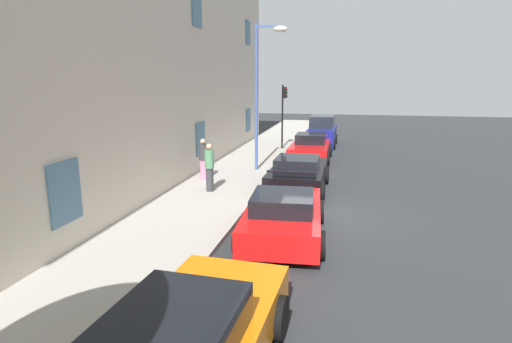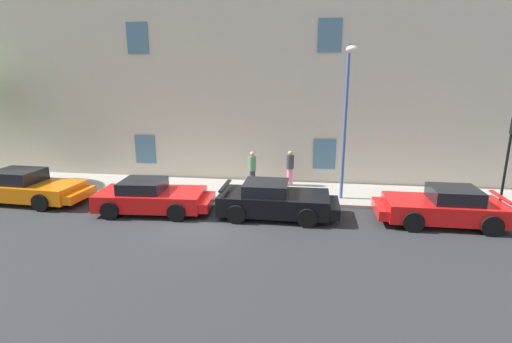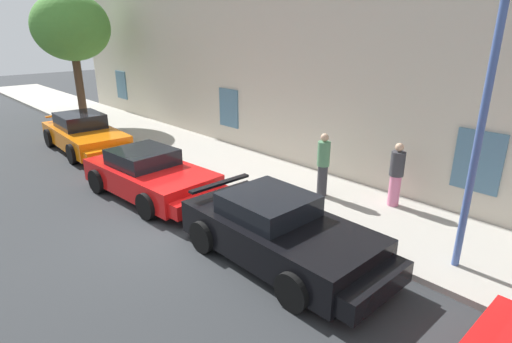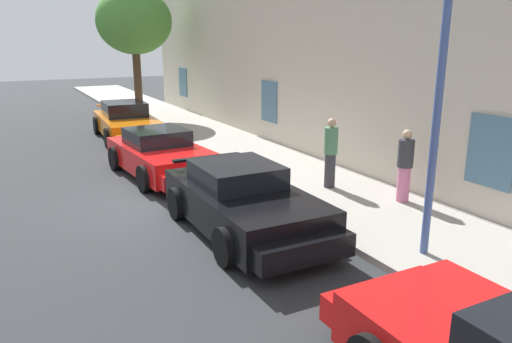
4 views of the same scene
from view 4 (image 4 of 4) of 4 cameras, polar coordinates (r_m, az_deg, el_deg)
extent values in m
plane|color=#2B2D30|center=(12.23, -10.84, -3.47)|extent=(80.00, 80.00, 0.00)
cube|color=#A8A399|center=(13.81, 4.95, -0.77)|extent=(60.00, 3.42, 0.14)
cube|color=slate|center=(26.77, -8.49, 10.25)|extent=(1.10, 0.06, 1.50)
cube|color=slate|center=(18.28, 1.54, 8.13)|extent=(1.10, 0.06, 1.50)
cube|color=slate|center=(11.25, 25.64, 2.09)|extent=(1.10, 0.06, 1.50)
cube|color=orange|center=(20.14, -14.76, 5.27)|extent=(4.77, 2.15, 0.65)
cube|color=black|center=(20.39, -15.06, 7.07)|extent=(1.95, 1.63, 0.54)
cube|color=orange|center=(18.16, -13.51, 4.04)|extent=(1.49, 1.84, 0.36)
cube|color=orange|center=(22.16, -15.92, 7.49)|extent=(0.24, 1.64, 0.06)
cylinder|color=black|center=(18.97, -11.03, 4.34)|extent=(0.74, 0.28, 0.73)
cylinder|color=black|center=(18.61, -16.79, 3.76)|extent=(0.74, 0.28, 0.73)
cylinder|color=black|center=(21.76, -12.95, 5.62)|extent=(0.74, 0.28, 0.73)
cylinder|color=black|center=(21.44, -18.00, 5.12)|extent=(0.74, 0.28, 0.73)
cube|color=red|center=(14.46, -10.92, 1.65)|extent=(4.31, 2.25, 0.66)
cube|color=black|center=(14.63, -11.48, 4.00)|extent=(1.78, 1.69, 0.44)
cube|color=red|center=(12.83, -7.91, -0.33)|extent=(1.38, 1.89, 0.36)
cylinder|color=black|center=(13.73, -5.09, 0.37)|extent=(0.72, 0.29, 0.71)
cylinder|color=black|center=(13.00, -12.82, -0.82)|extent=(0.72, 0.29, 0.71)
cylinder|color=black|center=(16.03, -9.31, 2.39)|extent=(0.72, 0.29, 0.71)
cylinder|color=black|center=(15.40, -16.05, 1.47)|extent=(0.72, 0.29, 0.71)
cube|color=black|center=(10.07, -1.46, -3.94)|extent=(4.24, 2.01, 0.74)
cube|color=black|center=(10.16, -2.27, -0.28)|extent=(1.70, 1.59, 0.44)
cube|color=black|center=(8.58, 4.07, -8.15)|extent=(1.28, 1.83, 0.41)
cube|color=black|center=(11.61, -5.71, 1.64)|extent=(0.17, 1.68, 0.06)
cylinder|color=black|center=(9.55, 7.42, -6.46)|extent=(0.72, 0.25, 0.72)
cylinder|color=black|center=(8.65, -3.54, -8.75)|extent=(0.72, 0.25, 0.72)
cylinder|color=black|center=(11.66, 0.08, -2.27)|extent=(0.72, 0.25, 0.72)
cylinder|color=black|center=(10.94, -9.16, -3.68)|extent=(0.72, 0.25, 0.72)
cube|color=red|center=(6.83, 16.94, -15.38)|extent=(1.25, 1.79, 0.37)
cylinder|color=black|center=(7.25, 25.69, -15.32)|extent=(0.74, 0.24, 0.74)
cylinder|color=#473323|center=(24.66, -13.58, 10.17)|extent=(0.37, 0.37, 3.43)
ellipsoid|color=#4C8C38|center=(24.58, -14.00, 16.64)|extent=(3.49, 3.49, 3.06)
cylinder|color=#3F5999|center=(8.69, 20.76, 11.02)|extent=(0.14, 0.14, 6.47)
cylinder|color=#333338|center=(12.72, 8.58, 0.11)|extent=(0.30, 0.30, 0.88)
cylinder|color=#4C7F59|center=(12.54, 8.72, 3.56)|extent=(0.37, 0.37, 0.68)
sphere|color=tan|center=(12.46, 8.81, 5.63)|extent=(0.22, 0.22, 0.22)
cylinder|color=pink|center=(12.02, 16.76, -1.40)|extent=(0.37, 0.37, 0.84)
cylinder|color=#333338|center=(11.83, 17.03, 2.04)|extent=(0.46, 0.46, 0.65)
sphere|color=tan|center=(11.74, 17.20, 4.15)|extent=(0.22, 0.22, 0.22)
camera|label=1|loc=(24.12, -22.79, 14.92)|focal=28.84mm
camera|label=2|loc=(12.30, -83.59, 8.81)|focal=26.66mm
camera|label=3|loc=(3.67, -52.12, 21.76)|focal=28.52mm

